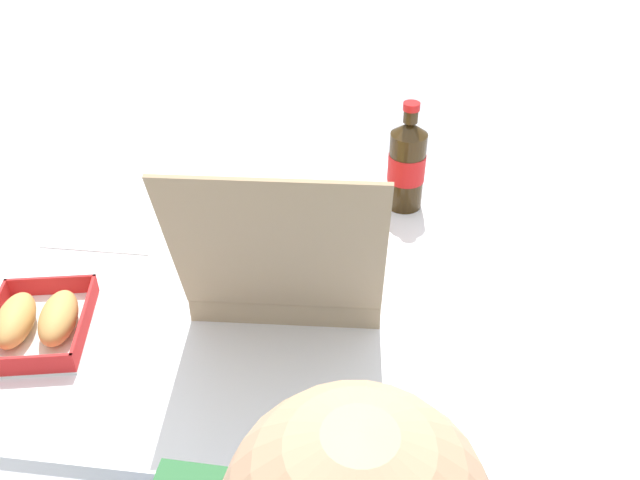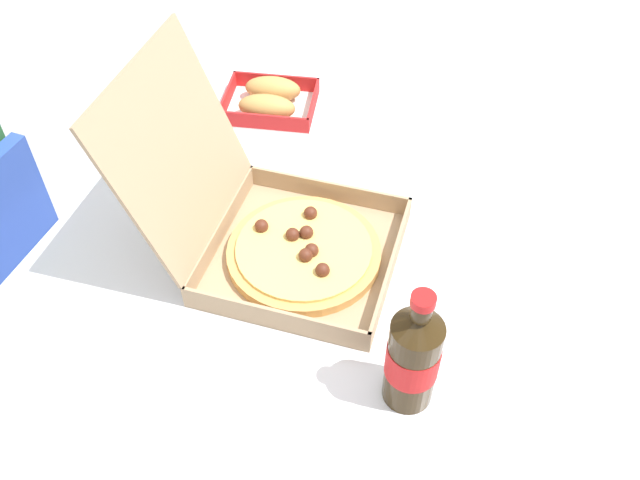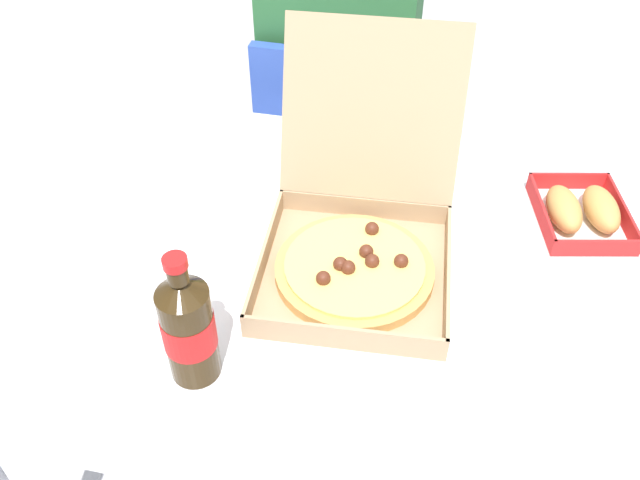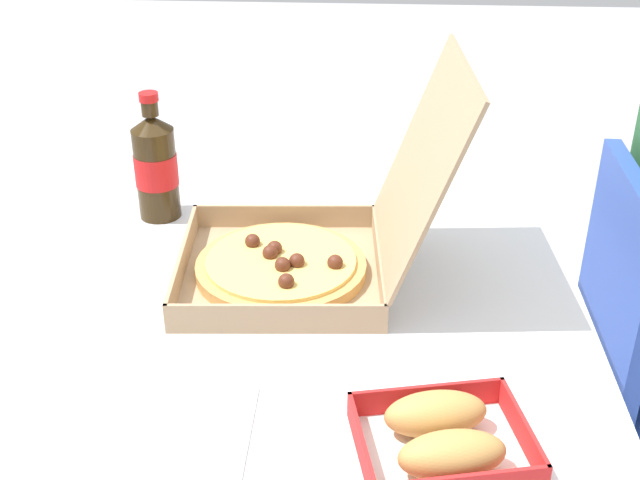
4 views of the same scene
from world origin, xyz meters
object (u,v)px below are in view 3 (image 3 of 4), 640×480
at_px(pizza_box_open, 358,240).
at_px(bread_side_box, 582,211).
at_px(diner_person, 343,72).
at_px(cola_bottle, 188,327).
at_px(paper_menu, 594,349).
at_px(chair, 337,153).

xyz_separation_m(pizza_box_open, bread_side_box, (0.37, 0.18, -0.02)).
height_order(diner_person, pizza_box_open, diner_person).
xyz_separation_m(cola_bottle, paper_menu, (0.57, 0.16, -0.09)).
xyz_separation_m(chair, diner_person, (0.00, 0.06, 0.21)).
bearing_deg(chair, diner_person, 88.79).
distance_m(diner_person, bread_side_box, 0.75).
distance_m(chair, cola_bottle, 0.98).
height_order(bread_side_box, paper_menu, bread_side_box).
bearing_deg(pizza_box_open, bread_side_box, 26.06).
xyz_separation_m(chair, cola_bottle, (-0.03, -0.92, 0.34)).
distance_m(diner_person, pizza_box_open, 0.73).
height_order(chair, paper_menu, chair).
xyz_separation_m(chair, bread_side_box, (0.53, -0.47, 0.27)).
bearing_deg(bread_side_box, pizza_box_open, -153.94).
height_order(pizza_box_open, cola_bottle, pizza_box_open).
distance_m(pizza_box_open, bread_side_box, 0.42).
xyz_separation_m(chair, pizza_box_open, (0.16, -0.65, 0.30)).
distance_m(chair, diner_person, 0.21).
height_order(chair, bread_side_box, chair).
bearing_deg(diner_person, cola_bottle, -91.88).
bearing_deg(bread_side_box, cola_bottle, -141.09).
distance_m(diner_person, paper_menu, 0.98).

